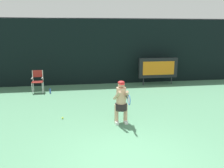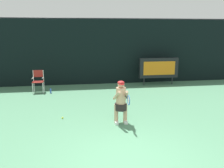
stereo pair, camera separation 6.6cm
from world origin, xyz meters
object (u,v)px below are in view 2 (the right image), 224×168
(water_bottle, at_px, (51,91))
(tennis_racket, at_px, (128,100))
(scoreboard, at_px, (159,68))
(tennis_ball_loose, at_px, (62,118))
(tennis_player, at_px, (121,101))
(umpire_chair, at_px, (38,80))

(water_bottle, height_order, tennis_racket, tennis_racket)
(scoreboard, relative_size, tennis_ball_loose, 32.35)
(tennis_player, distance_m, tennis_ball_loose, 2.16)
(umpire_chair, bearing_deg, water_bottle, -28.59)
(water_bottle, xyz_separation_m, tennis_player, (2.65, -4.25, 0.64))
(scoreboard, height_order, water_bottle, scoreboard)
(water_bottle, height_order, tennis_ball_loose, water_bottle)
(scoreboard, xyz_separation_m, umpire_chair, (-6.40, -0.72, -0.33))
(water_bottle, distance_m, tennis_player, 5.05)
(umpire_chair, xyz_separation_m, tennis_racket, (3.37, -5.14, 0.33))
(umpire_chair, xyz_separation_m, tennis_player, (3.25, -4.58, 0.14))
(scoreboard, height_order, tennis_ball_loose, scoreboard)
(scoreboard, relative_size, umpire_chair, 2.04)
(tennis_player, xyz_separation_m, tennis_racket, (0.12, -0.56, 0.19))
(water_bottle, bearing_deg, tennis_player, -58.11)
(scoreboard, bearing_deg, umpire_chair, -173.58)
(tennis_ball_loose, bearing_deg, scoreboard, 42.34)
(scoreboard, height_order, tennis_racket, scoreboard)
(tennis_racket, bearing_deg, tennis_ball_loose, 131.98)
(umpire_chair, bearing_deg, tennis_ball_loose, -71.14)
(scoreboard, xyz_separation_m, tennis_player, (-3.15, -5.30, -0.19))
(tennis_player, relative_size, tennis_ball_loose, 20.82)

